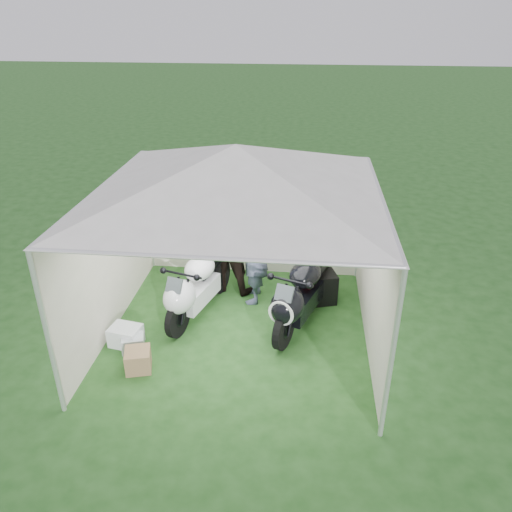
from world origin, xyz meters
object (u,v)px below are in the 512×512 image
object	(u,v)px
canopy_tent	(236,174)
equipment_box	(319,287)
crate_2	(133,343)
person_blue_jacket	(254,249)
motorcycle_white	(196,285)
crate_1	(138,360)
paddock_stand	(320,288)
person_dark_jacket	(231,239)
crate_0	(126,336)
motorcycle_black	(301,293)

from	to	relation	value
canopy_tent	equipment_box	bearing A→B (deg)	37.45
canopy_tent	crate_2	world-z (taller)	canopy_tent
person_blue_jacket	crate_2	bearing A→B (deg)	-47.47
motorcycle_white	crate_1	world-z (taller)	motorcycle_white
crate_2	canopy_tent	bearing A→B (deg)	25.64
paddock_stand	person_blue_jacket	xyz separation A→B (m)	(-1.16, -0.20, 0.81)
crate_1	paddock_stand	bearing A→B (deg)	41.17
motorcycle_white	crate_1	bearing A→B (deg)	-94.19
person_dark_jacket	crate_0	distance (m)	2.45
person_dark_jacket	crate_2	bearing A→B (deg)	77.73
motorcycle_white	person_dark_jacket	distance (m)	1.14
canopy_tent	paddock_stand	world-z (taller)	canopy_tent
person_blue_jacket	equipment_box	distance (m)	1.33
paddock_stand	crate_0	distance (m)	3.43
person_dark_jacket	crate_2	size ratio (longest dim) A/B	5.93
paddock_stand	canopy_tent	bearing A→B (deg)	-139.18
person_dark_jacket	paddock_stand	bearing A→B (deg)	-167.01
person_dark_jacket	crate_0	size ratio (longest dim) A/B	4.26
motorcycle_black	equipment_box	distance (m)	0.90
person_blue_jacket	crate_2	xyz separation A→B (m)	(-1.65, -1.65, -0.86)
person_blue_jacket	equipment_box	world-z (taller)	person_blue_jacket
crate_1	crate_2	distance (m)	0.47
paddock_stand	person_blue_jacket	distance (m)	1.43
crate_2	paddock_stand	bearing A→B (deg)	33.34
canopy_tent	crate_1	world-z (taller)	canopy_tent
crate_1	canopy_tent	bearing A→B (deg)	41.52
equipment_box	crate_0	bearing A→B (deg)	-151.92
motorcycle_black	person_blue_jacket	size ratio (longest dim) A/B	1.07
crate_0	paddock_stand	bearing A→B (deg)	30.07
motorcycle_black	person_blue_jacket	distance (m)	1.16
person_dark_jacket	crate_1	xyz separation A→B (m)	(-0.98, -2.43, -0.81)
canopy_tent	person_blue_jacket	world-z (taller)	canopy_tent
person_dark_jacket	crate_2	world-z (taller)	person_dark_jacket
canopy_tent	person_blue_jacket	distance (m)	1.85
paddock_stand	crate_0	world-z (taller)	paddock_stand
paddock_stand	person_dark_jacket	bearing A→B (deg)	174.46
person_blue_jacket	canopy_tent	bearing A→B (deg)	-11.17
crate_1	equipment_box	bearing A→B (deg)	39.56
canopy_tent	person_blue_jacket	bearing A→B (deg)	81.21
motorcycle_black	equipment_box	size ratio (longest dim) A/B	3.83
motorcycle_white	crate_2	bearing A→B (deg)	-109.98
person_dark_jacket	equipment_box	bearing A→B (deg)	-172.49
person_dark_jacket	motorcycle_black	bearing A→B (deg)	157.89
equipment_box	person_blue_jacket	bearing A→B (deg)	-177.37
crate_1	person_blue_jacket	bearing A→B (deg)	55.23
motorcycle_black	person_dark_jacket	world-z (taller)	person_dark_jacket
motorcycle_white	person_blue_jacket	xyz separation A→B (m)	(0.89, 0.61, 0.41)
equipment_box	crate_1	world-z (taller)	equipment_box
equipment_box	paddock_stand	bearing A→B (deg)	78.35
paddock_stand	person_dark_jacket	world-z (taller)	person_dark_jacket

